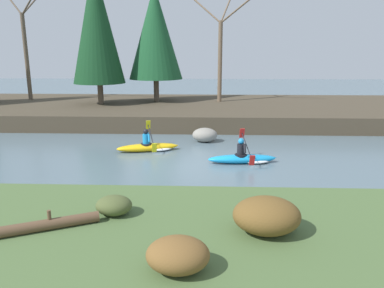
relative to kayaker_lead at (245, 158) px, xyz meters
name	(u,v)px	position (x,y,z in m)	size (l,w,h in m)	color
ground_plane	(182,165)	(-2.49, -0.42, -0.20)	(90.00, 90.00, 0.00)	slate
riverbank_near	(158,258)	(-2.49, -7.63, 0.10)	(44.00, 6.69, 0.60)	#4C6638
riverbank_far	(192,111)	(-2.49, 10.26, 0.26)	(44.00, 10.43, 0.92)	#473D2D
conifer_tree_left	(96,24)	(-8.46, 9.88, 5.73)	(3.29, 3.29, 8.68)	brown
conifer_tree_mid_left	(155,33)	(-5.00, 11.44, 5.27)	(3.61, 3.61, 7.59)	brown
bare_tree_upstream	(26,46)	(-14.11, 12.07, 4.43)	(4.30, 4.25, 7.87)	brown
bare_tree_mid_upstream	(221,52)	(-0.63, 11.48, 4.06)	(3.88, 3.84, 7.07)	brown
shrub_clump_second	(114,205)	(-3.68, -6.25, 0.63)	(0.85, 0.71, 0.46)	#4C562D
shrub_clump_third	(178,255)	(-2.01, -8.49, 0.70)	(1.12, 0.94, 0.61)	brown
shrub_clump_far_end	(267,215)	(-0.25, -7.00, 0.78)	(1.43, 1.19, 0.77)	brown
kayaker_lead	(245,158)	(0.00, 0.00, 0.00)	(2.79, 2.07, 1.20)	#1993D6
kayaker_middle	(150,147)	(-4.03, 1.66, 0.00)	(2.77, 2.04, 1.20)	yellow
boulder_midstream	(205,135)	(-1.61, 3.47, 0.14)	(1.21, 0.95, 0.69)	gray
driftwood_log	(40,226)	(-5.06, -7.13, 0.52)	(2.33, 1.26, 0.44)	brown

